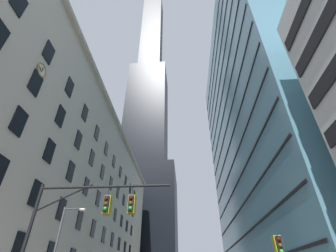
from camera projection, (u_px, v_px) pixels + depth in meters
name	position (u px, v px, depth m)	size (l,w,h in m)	color
station_building	(67.00, 195.00, 40.76)	(15.16, 67.23, 29.13)	beige
dark_skyscraper	(146.00, 139.00, 108.63)	(26.78, 26.78, 199.49)	black
glass_office_midrise	(265.00, 125.00, 48.47)	(16.30, 49.34, 57.65)	teal
traffic_signal_mast	(87.00, 216.00, 13.37)	(8.03, 0.63, 6.61)	black
traffic_light_near_right	(280.00, 251.00, 12.43)	(0.40, 0.63, 3.69)	black
street_lamppost	(60.00, 243.00, 19.18)	(1.97, 0.32, 7.16)	#47474C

